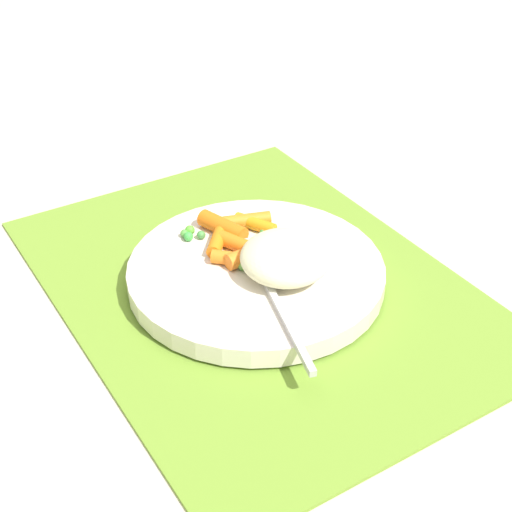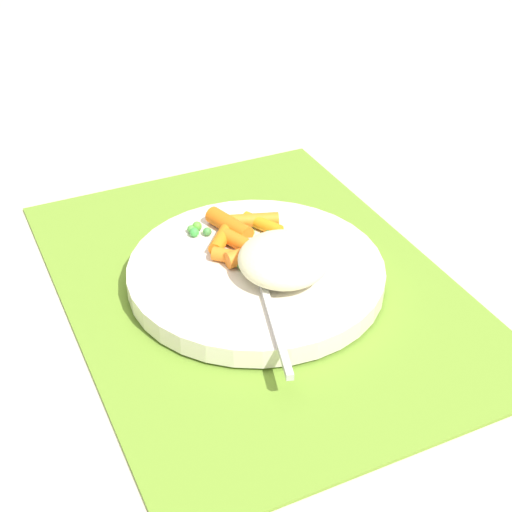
# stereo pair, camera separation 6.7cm
# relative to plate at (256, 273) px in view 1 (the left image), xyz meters

# --- Properties ---
(ground_plane) EXTENTS (2.40, 2.40, 0.00)m
(ground_plane) POSITION_rel_plate_xyz_m (0.00, 0.00, -0.02)
(ground_plane) COLOR beige
(placemat) EXTENTS (0.46, 0.34, 0.01)m
(placemat) POSITION_rel_plate_xyz_m (0.00, 0.00, -0.01)
(placemat) COLOR olive
(placemat) RESTS_ON ground_plane
(plate) EXTENTS (0.24, 0.24, 0.02)m
(plate) POSITION_rel_plate_xyz_m (0.00, 0.00, 0.00)
(plate) COLOR silver
(plate) RESTS_ON placemat
(rice_mound) EXTENTS (0.08, 0.08, 0.04)m
(rice_mound) POSITION_rel_plate_xyz_m (-0.03, -0.01, 0.03)
(rice_mound) COLOR beige
(rice_mound) RESTS_ON plate
(carrot_portion) EXTENTS (0.10, 0.09, 0.02)m
(carrot_portion) POSITION_rel_plate_xyz_m (0.04, -0.00, 0.02)
(carrot_portion) COLOR orange
(carrot_portion) RESTS_ON plate
(pea_scatter) EXTENTS (0.09, 0.08, 0.01)m
(pea_scatter) POSITION_rel_plate_xyz_m (0.05, 0.00, 0.01)
(pea_scatter) COLOR green
(pea_scatter) RESTS_ON plate
(fork) EXTENTS (0.19, 0.06, 0.01)m
(fork) POSITION_rel_plate_xyz_m (-0.04, 0.01, 0.01)
(fork) COLOR silver
(fork) RESTS_ON plate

